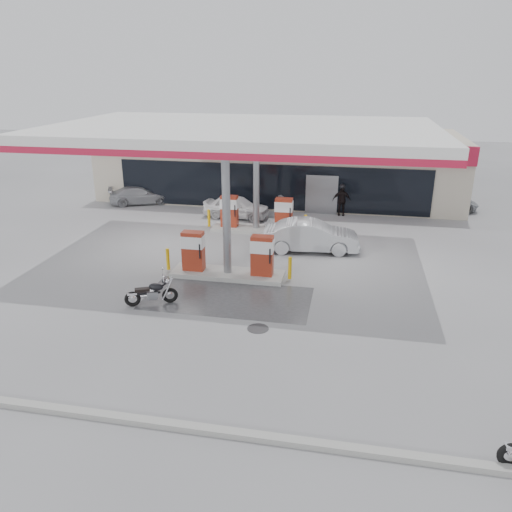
{
  "coord_description": "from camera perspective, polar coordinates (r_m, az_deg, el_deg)",
  "views": [
    {
      "loc": [
        4.65,
        -15.87,
        7.86
      ],
      "look_at": [
        1.29,
        1.34,
        1.2
      ],
      "focal_mm": 35.0,
      "sensor_mm": 36.0,
      "label": 1
    }
  ],
  "objects": [
    {
      "name": "pump_island_near",
      "position": [
        19.8,
        -3.28,
        -0.41
      ],
      "size": [
        5.14,
        1.3,
        1.78
      ],
      "color": "#9E9E99",
      "rests_on": "ground"
    },
    {
      "name": "canopy",
      "position": [
        21.54,
        -1.53,
        13.88
      ],
      "size": [
        16.0,
        10.02,
        5.51
      ],
      "color": "silver",
      "rests_on": "ground"
    },
    {
      "name": "store_building",
      "position": [
        32.68,
        2.75,
        10.45
      ],
      "size": [
        22.0,
        8.22,
        4.0
      ],
      "color": "#BBB09D",
      "rests_on": "ground"
    },
    {
      "name": "pump_island_far",
      "position": [
        25.35,
        0.03,
        4.41
      ],
      "size": [
        5.14,
        1.3,
        1.78
      ],
      "color": "#9E9E99",
      "rests_on": "ground"
    },
    {
      "name": "kerb",
      "position": [
        12.68,
        -13.69,
        -17.75
      ],
      "size": [
        28.0,
        0.25,
        0.15
      ],
      "primitive_type": "cube",
      "color": "gray",
      "rests_on": "ground"
    },
    {
      "name": "attendant",
      "position": [
        26.09,
        2.86,
        5.16
      ],
      "size": [
        0.82,
        0.95,
        1.68
      ],
      "primitive_type": "imported",
      "rotation": [
        0.0,
        0.0,
        1.32
      ],
      "color": "#525256",
      "rests_on": "ground"
    },
    {
      "name": "hatchback_silver",
      "position": [
        22.69,
        6.32,
        2.29
      ],
      "size": [
        4.43,
        1.94,
        1.42
      ],
      "primitive_type": "imported",
      "rotation": [
        0.0,
        0.0,
        1.68
      ],
      "color": "#B0B3B8",
      "rests_on": "ground"
    },
    {
      "name": "wet_patch",
      "position": [
        18.19,
        -3.25,
        -4.83
      ],
      "size": [
        6.0,
        3.0,
        0.0
      ],
      "primitive_type": "cube",
      "color": "#4C4C4F",
      "rests_on": "ground"
    },
    {
      "name": "ground",
      "position": [
        18.31,
        -4.77,
        -4.7
      ],
      "size": [
        90.0,
        90.0,
        0.0
      ],
      "primitive_type": "plane",
      "color": "gray",
      "rests_on": "ground"
    },
    {
      "name": "drain_cover",
      "position": [
        16.16,
        0.22,
        -8.29
      ],
      "size": [
        0.7,
        0.7,
        0.01
      ],
      "primitive_type": "cylinder",
      "color": "#38383A",
      "rests_on": "ground"
    },
    {
      "name": "parked_motorcycle",
      "position": [
        17.92,
        -11.79,
        -4.2
      ],
      "size": [
        1.75,
        0.97,
        0.96
      ],
      "rotation": [
        0.0,
        0.0,
        0.43
      ],
      "color": "black",
      "rests_on": "ground"
    },
    {
      "name": "biker_walking",
      "position": [
        28.55,
        9.74,
        6.28
      ],
      "size": [
        1.03,
        0.49,
        1.7
      ],
      "primitive_type": "imported",
      "rotation": [
        0.0,
        0.0,
        0.08
      ],
      "color": "black",
      "rests_on": "ground"
    },
    {
      "name": "sedan_white",
      "position": [
        27.76,
        -2.26,
        5.66
      ],
      "size": [
        3.77,
        1.78,
        1.24
      ],
      "primitive_type": "imported",
      "rotation": [
        0.0,
        0.0,
        1.48
      ],
      "color": "silver",
      "rests_on": "ground"
    },
    {
      "name": "parked_car_right",
      "position": [
        31.22,
        20.7,
        5.86
      ],
      "size": [
        3.98,
        2.22,
        1.05
      ],
      "primitive_type": "imported",
      "rotation": [
        0.0,
        0.0,
        1.7
      ],
      "color": "#A1A5A9",
      "rests_on": "ground"
    },
    {
      "name": "parked_car_left",
      "position": [
        31.47,
        -13.08,
        6.8
      ],
      "size": [
        4.0,
        2.93,
        1.08
      ],
      "primitive_type": "imported",
      "rotation": [
        0.0,
        0.0,
        2.01
      ],
      "color": "#95979C",
      "rests_on": "ground"
    }
  ]
}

